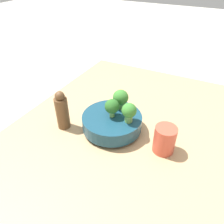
# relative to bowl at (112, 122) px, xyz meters

# --- Properties ---
(ground_plane) EXTENTS (6.00, 6.00, 0.00)m
(ground_plane) POSITION_rel_bowl_xyz_m (0.03, -0.02, -0.07)
(ground_plane) COLOR beige
(table) EXTENTS (1.18, 0.85, 0.03)m
(table) POSITION_rel_bowl_xyz_m (0.03, -0.02, -0.06)
(table) COLOR tan
(table) RESTS_ON ground_plane
(bowl) EXTENTS (0.24, 0.24, 0.07)m
(bowl) POSITION_rel_bowl_xyz_m (0.00, 0.00, 0.00)
(bowl) COLOR navy
(bowl) RESTS_ON table
(broccoli_floret_front) EXTENTS (0.06, 0.06, 0.08)m
(broccoli_floret_front) POSITION_rel_bowl_xyz_m (-0.00, -0.07, 0.08)
(broccoli_floret_front) COLOR #6BA34C
(broccoli_floret_front) RESTS_ON bowl
(broccoli_floret_right) EXTENTS (0.06, 0.06, 0.08)m
(broccoli_floret_right) POSITION_rel_bowl_xyz_m (0.07, -0.00, 0.08)
(broccoli_floret_right) COLOR #609347
(broccoli_floret_right) RESTS_ON bowl
(broccoli_floret_center) EXTENTS (0.06, 0.06, 0.08)m
(broccoli_floret_center) POSITION_rel_bowl_xyz_m (0.00, 0.00, 0.07)
(broccoli_floret_center) COLOR #7AB256
(broccoli_floret_center) RESTS_ON bowl
(cup) EXTENTS (0.08, 0.08, 0.10)m
(cup) POSITION_rel_bowl_xyz_m (-0.02, -0.22, 0.01)
(cup) COLOR #C64C38
(cup) RESTS_ON table
(pepper_mill) EXTENTS (0.05, 0.05, 0.17)m
(pepper_mill) POSITION_rel_bowl_xyz_m (-0.07, 0.19, 0.04)
(pepper_mill) COLOR brown
(pepper_mill) RESTS_ON table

